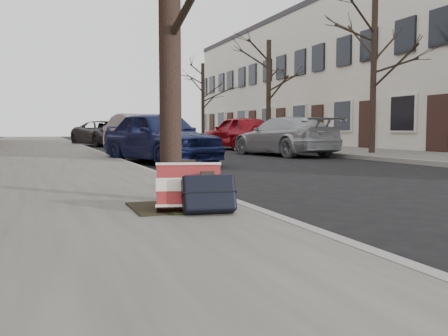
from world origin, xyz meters
name	(u,v)px	position (x,y,z in m)	size (l,w,h in m)	color
ground	(417,228)	(0.00, 0.00, 0.00)	(120.00, 120.00, 0.00)	black
near_sidewalk	(25,153)	(-3.70, 15.00, 0.06)	(5.00, 70.00, 0.12)	gray
far_sidewalk	(314,149)	(7.80, 15.00, 0.06)	(4.00, 70.00, 0.12)	slate
house_far	(402,73)	(13.15, 16.00, 3.60)	(6.70, 40.00, 7.20)	beige
dirt_patch	(174,207)	(-2.00, 1.20, 0.13)	(0.85, 0.85, 0.01)	black
suitcase_red	(189,188)	(-1.94, 0.90, 0.35)	(0.60, 0.17, 0.43)	maroon
suitcase_navy	(209,193)	(-1.80, 0.71, 0.31)	(0.49, 0.16, 0.35)	black
car_near_front	(160,137)	(-0.25, 9.33, 0.70)	(1.66, 4.11, 1.40)	navy
car_near_mid	(145,135)	(0.02, 12.61, 0.71)	(1.49, 4.28, 1.41)	#B5B8BE
car_near_back	(105,133)	(0.06, 23.45, 0.67)	(2.24, 4.85, 1.35)	#37373C
car_far_front	(284,137)	(4.63, 11.66, 0.65)	(1.83, 4.50, 1.31)	#A3A6AB
car_far_back	(238,133)	(4.99, 16.67, 0.74)	(1.76, 4.36, 1.49)	maroon
tree_far_a	(373,76)	(7.20, 10.26, 2.65)	(0.20, 0.20, 5.06)	black
tree_far_b	(269,93)	(7.20, 18.27, 2.63)	(0.23, 0.23, 5.03)	black
tree_far_c	(203,102)	(7.20, 28.48, 2.71)	(0.23, 0.23, 5.17)	black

